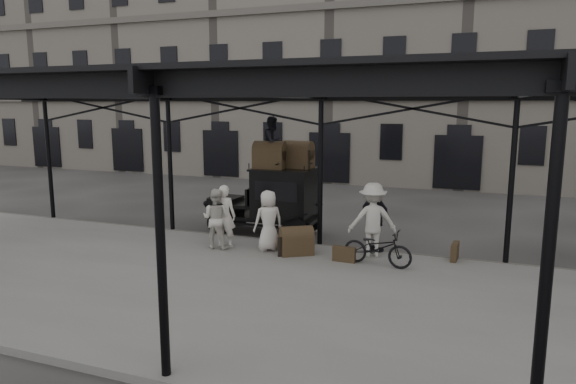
% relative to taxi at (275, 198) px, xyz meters
% --- Properties ---
extents(ground, '(120.00, 120.00, 0.00)m').
position_rel_taxi_xyz_m(ground, '(1.84, -3.12, -1.20)').
color(ground, '#383533').
rests_on(ground, ground).
extents(platform, '(28.00, 8.00, 0.15)m').
position_rel_taxi_xyz_m(platform, '(1.84, -5.12, -1.13)').
color(platform, slate).
rests_on(platform, ground).
extents(canopy, '(22.50, 9.00, 4.74)m').
position_rel_taxi_xyz_m(canopy, '(1.84, -4.84, 3.39)').
color(canopy, black).
rests_on(canopy, ground).
extents(building_frontage, '(64.00, 8.00, 14.00)m').
position_rel_taxi_xyz_m(building_frontage, '(1.84, 14.88, 5.80)').
color(building_frontage, slate).
rests_on(building_frontage, ground).
extents(taxi, '(3.65, 1.55, 2.18)m').
position_rel_taxi_xyz_m(taxi, '(0.00, 0.00, 0.00)').
color(taxi, black).
rests_on(taxi, ground).
extents(porter_left, '(0.69, 0.50, 1.78)m').
position_rel_taxi_xyz_m(porter_left, '(-0.62, -2.29, -0.16)').
color(porter_left, silver).
rests_on(porter_left, platform).
extents(porter_midleft, '(0.84, 0.66, 1.70)m').
position_rel_taxi_xyz_m(porter_midleft, '(-0.77, -2.52, -0.21)').
color(porter_midleft, beige).
rests_on(porter_midleft, platform).
extents(porter_centre, '(0.97, 0.96, 1.69)m').
position_rel_taxi_xyz_m(porter_centre, '(0.69, -2.22, -0.21)').
color(porter_centre, silver).
rests_on(porter_centre, platform).
extents(porter_official, '(1.17, 0.94, 1.86)m').
position_rel_taxi_xyz_m(porter_official, '(3.49, -1.32, -0.12)').
color(porter_official, black).
rests_on(porter_official, platform).
extents(porter_right, '(1.46, 1.16, 1.99)m').
position_rel_taxi_xyz_m(porter_right, '(3.50, -1.77, -0.06)').
color(porter_right, beige).
rests_on(porter_right, platform).
extents(bicycle, '(1.82, 0.81, 0.93)m').
position_rel_taxi_xyz_m(bicycle, '(3.79, -2.53, -0.59)').
color(bicycle, black).
rests_on(bicycle, platform).
extents(porter_roof, '(0.77, 0.90, 1.61)m').
position_rel_taxi_xyz_m(porter_roof, '(-0.03, -0.10, 1.78)').
color(porter_roof, black).
rests_on(porter_roof, taxi).
extents(steamer_trunk_roof_near, '(1.01, 0.65, 0.71)m').
position_rel_taxi_xyz_m(steamer_trunk_roof_near, '(-0.08, -0.25, 1.33)').
color(steamer_trunk_roof_near, '#483621').
rests_on(steamer_trunk_roof_near, taxi).
extents(steamer_trunk_roof_far, '(1.02, 0.68, 0.71)m').
position_rel_taxi_xyz_m(steamer_trunk_roof_far, '(0.67, 0.20, 1.33)').
color(steamer_trunk_roof_far, '#483621').
rests_on(steamer_trunk_roof_far, taxi).
extents(steamer_trunk_platform, '(1.03, 0.93, 0.64)m').
position_rel_taxi_xyz_m(steamer_trunk_platform, '(1.55, -2.31, -0.73)').
color(steamer_trunk_platform, '#483621').
rests_on(steamer_trunk_platform, platform).
extents(wicker_hamper, '(0.72, 0.63, 0.50)m').
position_rel_taxi_xyz_m(wicker_hamper, '(1.39, -2.22, -0.80)').
color(wicker_hamper, olive).
rests_on(wicker_hamper, platform).
extents(suitcase_upright, '(0.20, 0.61, 0.45)m').
position_rel_taxi_xyz_m(suitcase_upright, '(5.60, -1.33, -0.83)').
color(suitcase_upright, '#483621').
rests_on(suitcase_upright, platform).
extents(suitcase_flat, '(0.61, 0.18, 0.40)m').
position_rel_taxi_xyz_m(suitcase_flat, '(2.94, -2.52, -0.85)').
color(suitcase_flat, '#483621').
rests_on(suitcase_flat, platform).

